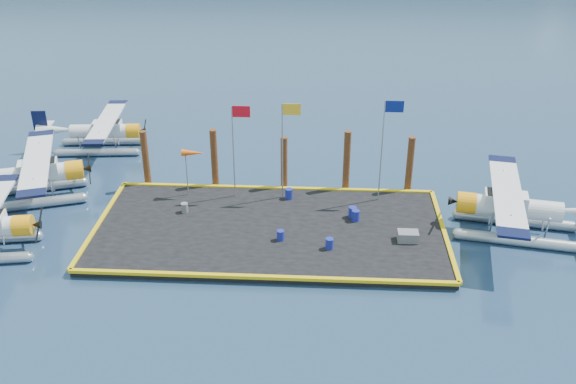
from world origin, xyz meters
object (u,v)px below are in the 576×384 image
object	(u,v)px
seaplane_b	(33,177)
seaplane_c	(103,133)
flagpole_blue	(386,136)
drum_4	(352,212)
flagpole_red	(236,137)
drum_2	(355,215)
piling_2	(284,165)
piling_4	(410,166)
drum_5	(289,194)
piling_0	(146,160)
flagpole_yellow	(286,137)
piling_1	(214,160)
seaplane_d	(512,210)
windsock	(193,154)
drum_3	(281,235)
crate	(408,236)
piling_3	(347,163)
drum_0	(185,208)
drum_1	(329,244)

from	to	relation	value
seaplane_b	seaplane_c	distance (m)	8.20
seaplane_c	flagpole_blue	size ratio (longest dim) A/B	1.37
drum_4	flagpole_red	distance (m)	8.32
drum_2	flagpole_red	bearing A→B (deg)	159.55
seaplane_b	flagpole_blue	xyz separation A→B (m)	(21.91, 0.48, 3.11)
piling_2	piling_4	bearing A→B (deg)	0.00
drum_5	piling_0	xyz separation A→B (m)	(-9.41, 1.75, 1.27)
flagpole_yellow	piling_1	xyz separation A→B (m)	(-4.70, 1.60, -2.41)
drum_5	piling_2	world-z (taller)	piling_2
seaplane_c	seaplane_d	size ratio (longest dim) A/B	0.87
flagpole_blue	piling_0	xyz separation A→B (m)	(-15.20, 1.60, -2.69)
seaplane_c	windsock	bearing A→B (deg)	42.48
drum_3	piling_0	bearing A→B (deg)	143.85
drum_5	piling_1	xyz separation A→B (m)	(-4.91, 1.75, 1.37)
seaplane_c	crate	distance (m)	24.42
flagpole_red	piling_1	distance (m)	3.28
piling_3	seaplane_b	bearing A→B (deg)	-173.99
seaplane_c	flagpole_blue	bearing A→B (deg)	64.18
seaplane_c	drum_3	world-z (taller)	seaplane_c
seaplane_c	piling_3	bearing A→B (deg)	66.40
seaplane_c	drum_5	size ratio (longest dim) A/B	13.51
piling_1	piling_4	size ratio (longest dim) A/B	1.05
seaplane_b	windsock	xyz separation A→B (m)	(10.19, 0.48, 1.65)
windsock	flagpole_yellow	bearing A→B (deg)	0.00
drum_2	piling_4	size ratio (longest dim) A/B	0.17
seaplane_d	flagpole_blue	size ratio (longest dim) A/B	1.57
crate	piling_1	size ratio (longest dim) A/B	0.27
drum_4	windsock	distance (m)	10.41
crate	seaplane_b	bearing A→B (deg)	169.33
flagpole_blue	crate	bearing A→B (deg)	-76.97
drum_0	crate	bearing A→B (deg)	-10.98
drum_0	flagpole_blue	world-z (taller)	flagpole_blue
seaplane_b	drum_2	xyz separation A→B (m)	(20.19, -2.24, -0.84)
drum_1	windsock	distance (m)	10.61
drum_1	piling_2	xyz separation A→B (m)	(-2.95, 7.47, 1.19)
windsock	piling_1	distance (m)	2.21
drum_1	drum_2	xyz separation A→B (m)	(1.53, 3.16, 0.02)
drum_3	piling_1	bearing A→B (deg)	125.04
drum_0	piling_3	size ratio (longest dim) A/B	0.14
piling_3	windsock	bearing A→B (deg)	-170.47
crate	piling_4	size ratio (longest dim) A/B	0.29
drum_5	piling_3	distance (m)	4.24
crate	drum_4	bearing A→B (deg)	140.09
drum_0	drum_2	bearing A→B (deg)	-2.42
crate	piling_1	bearing A→B (deg)	151.49
piling_1	piling_2	bearing A→B (deg)	0.00
seaplane_c	drum_1	world-z (taller)	seaplane_c
piling_2	piling_3	distance (m)	4.01
drum_1	piling_1	distance (m)	10.64
drum_2	flagpole_red	world-z (taller)	flagpole_red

